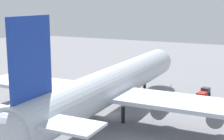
# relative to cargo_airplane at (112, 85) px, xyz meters

# --- Properties ---
(ground_plane) EXTENTS (252.91, 252.91, 0.00)m
(ground_plane) POSITION_rel_cargo_airplane_xyz_m (0.10, 0.00, -6.34)
(ground_plane) COLOR gray
(cargo_airplane) EXTENTS (63.23, 55.71, 20.68)m
(cargo_airplane) POSITION_rel_cargo_airplane_xyz_m (0.00, 0.00, 0.00)
(cargo_airplane) COLOR silver
(cargo_airplane) RESTS_ON ground_plane
(fuel_truck) EXTENTS (5.04, 2.83, 2.01)m
(fuel_truck) POSITION_rel_cargo_airplane_xyz_m (21.94, -13.72, -5.31)
(fuel_truck) COLOR #333338
(fuel_truck) RESTS_ON ground_plane
(safety_cone_nose) EXTENTS (0.39, 0.39, 0.55)m
(safety_cone_nose) POSITION_rel_cargo_airplane_xyz_m (28.56, -3.78, -6.06)
(safety_cone_nose) COLOR orange
(safety_cone_nose) RESTS_ON ground_plane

